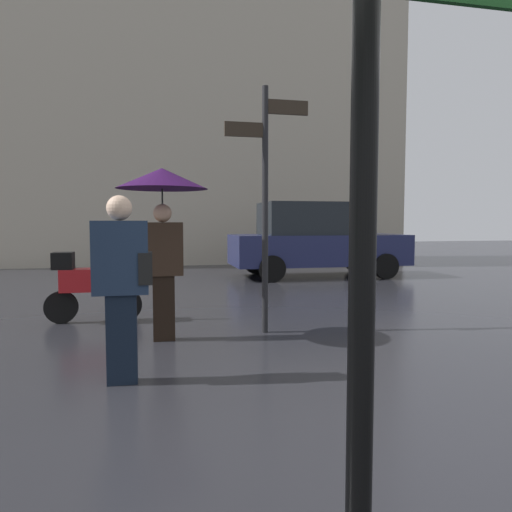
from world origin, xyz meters
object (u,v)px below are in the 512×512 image
object	(u,v)px
pedestrian_with_umbrella	(162,202)
street_signpost	(266,186)
pedestrian_with_bag	(122,278)
parked_car_left	(315,240)
parked_scooter	(90,284)

from	to	relation	value
pedestrian_with_umbrella	street_signpost	bearing A→B (deg)	-145.70
pedestrian_with_bag	parked_car_left	size ratio (longest dim) A/B	0.36
parked_car_left	parked_scooter	bearing A→B (deg)	-138.26
pedestrian_with_bag	street_signpost	size ratio (longest dim) A/B	0.53
parked_scooter	street_signpost	xyz separation A→B (m)	(2.30, -1.17, 1.35)
pedestrian_with_bag	street_signpost	world-z (taller)	street_signpost
street_signpost	parked_scooter	bearing A→B (deg)	153.14
pedestrian_with_bag	parked_car_left	bearing A→B (deg)	-20.46
pedestrian_with_bag	street_signpost	distance (m)	2.51
pedestrian_with_umbrella	parked_car_left	distance (m)	7.31
pedestrian_with_umbrella	pedestrian_with_bag	xyz separation A→B (m)	(-0.39, -1.48, -0.73)
parked_scooter	pedestrian_with_bag	bearing A→B (deg)	-69.97
pedestrian_with_umbrella	pedestrian_with_bag	bearing A→B (deg)	104.25
pedestrian_with_umbrella	parked_scooter	bearing A→B (deg)	-23.20
parked_scooter	parked_car_left	bearing A→B (deg)	50.41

